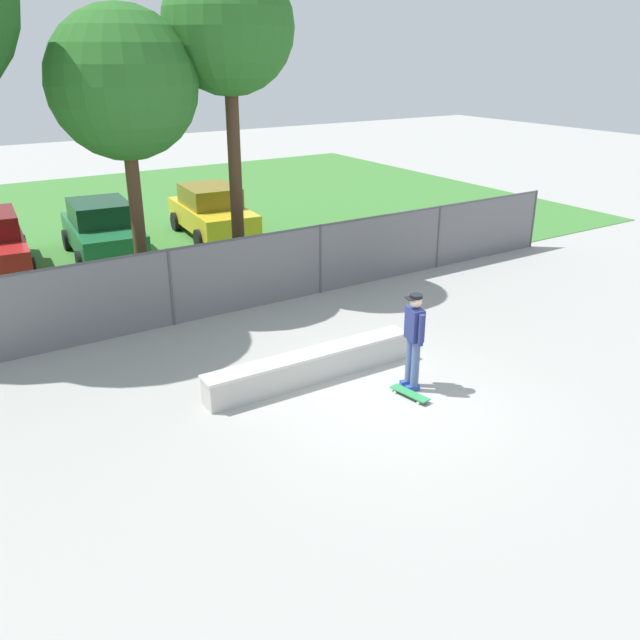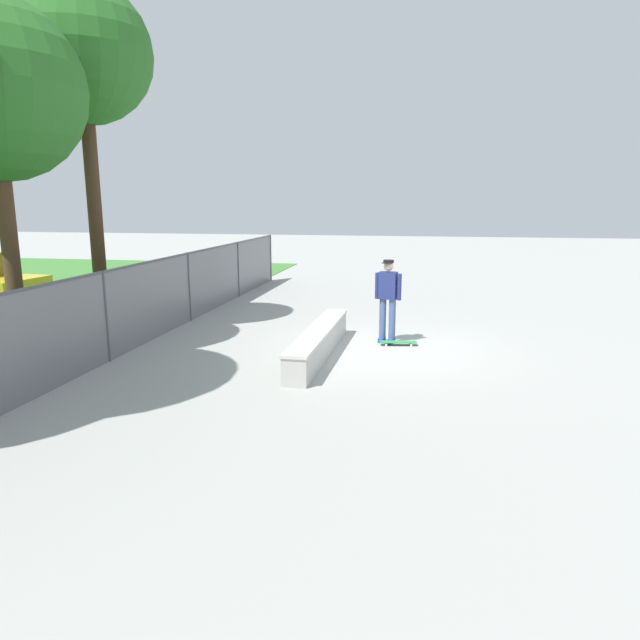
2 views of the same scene
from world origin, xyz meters
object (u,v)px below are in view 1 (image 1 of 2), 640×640
concrete_ledge (311,366)px  car_yellow (212,211)px  skateboarder (414,337)px  tree_far (228,30)px  skateboard (410,393)px  car_green (102,229)px  tree_mid (123,85)px

concrete_ledge → car_yellow: 11.01m
skateboarder → tree_far: tree_far is taller
skateboarder → skateboard: skateboarder is taller
concrete_ledge → skateboard: bearing=-53.6°
skateboard → car_green: (-2.10, 11.78, 0.77)m
car_yellow → skateboard: bearing=-97.6°
tree_far → car_green: bearing=115.7°
tree_far → car_yellow: tree_far is taller
skateboard → car_green: car_green is taller
concrete_ledge → tree_mid: 7.72m
skateboarder → tree_mid: 8.66m
skateboarder → skateboard: 1.03m
tree_mid → car_green: bearing=87.0°
skateboarder → tree_mid: tree_mid is taller
concrete_ledge → car_green: size_ratio=0.99×
concrete_ledge → car_green: car_green is taller
tree_far → car_yellow: size_ratio=1.80×
car_green → concrete_ledge: bearing=-84.7°
tree_mid → tree_far: tree_far is taller
tree_far → car_yellow: bearing=73.6°
car_yellow → skateboarder: bearing=-96.6°
concrete_ledge → skateboarder: size_ratio=2.33×
concrete_ledge → tree_mid: (-1.19, 5.93, 4.80)m
concrete_ledge → tree_mid: size_ratio=0.63×
tree_mid → concrete_ledge: bearing=-78.7°
skateboarder → car_green: skateboarder is taller
skateboarder → car_green: (-2.35, 11.51, -0.19)m
skateboard → car_yellow: 12.33m
tree_mid → car_yellow: size_ratio=1.56×
skateboarder → car_yellow: 12.01m
concrete_ledge → tree_far: bearing=77.1°
tree_far → car_yellow: 7.56m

